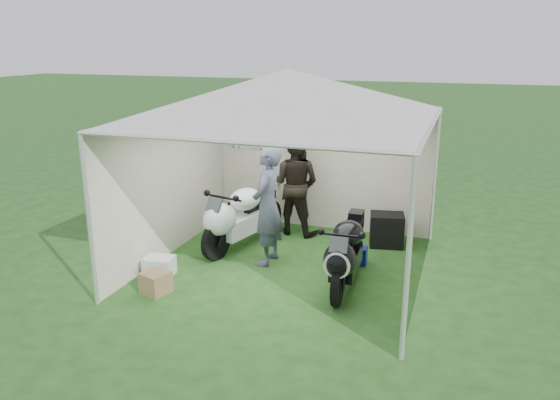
# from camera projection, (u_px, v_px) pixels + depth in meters

# --- Properties ---
(ground) EXTENTS (80.00, 80.00, 0.00)m
(ground) POSITION_uv_depth(u_px,v_px,m) (287.00, 267.00, 8.46)
(ground) COLOR #1C4715
(ground) RESTS_ON ground
(canopy_tent) EXTENTS (5.66, 5.66, 3.00)m
(canopy_tent) POSITION_uv_depth(u_px,v_px,m) (288.00, 99.00, 7.77)
(canopy_tent) COLOR silver
(canopy_tent) RESTS_ON ground
(motorcycle_white) EXTENTS (0.80, 2.06, 1.03)m
(motorcycle_white) POSITION_uv_depth(u_px,v_px,m) (240.00, 215.00, 9.09)
(motorcycle_white) COLOR black
(motorcycle_white) RESTS_ON ground
(motorcycle_black) EXTENTS (0.49, 1.95, 0.96)m
(motorcycle_black) POSITION_uv_depth(u_px,v_px,m) (346.00, 252.00, 7.63)
(motorcycle_black) COLOR black
(motorcycle_black) RESTS_ON ground
(paddock_stand) EXTENTS (0.38, 0.24, 0.27)m
(paddock_stand) POSITION_uv_depth(u_px,v_px,m) (355.00, 255.00, 8.56)
(paddock_stand) COLOR #1417C9
(paddock_stand) RESTS_ON ground
(person_dark_jacket) EXTENTS (0.99, 0.82, 1.84)m
(person_dark_jacket) POSITION_uv_depth(u_px,v_px,m) (296.00, 184.00, 9.72)
(person_dark_jacket) COLOR black
(person_dark_jacket) RESTS_ON ground
(person_blue_jacket) EXTENTS (0.46, 0.69, 1.89)m
(person_blue_jacket) POSITION_uv_depth(u_px,v_px,m) (268.00, 205.00, 8.38)
(person_blue_jacket) COLOR slate
(person_blue_jacket) RESTS_ON ground
(equipment_box) EXTENTS (0.63, 0.55, 0.56)m
(equipment_box) POSITION_uv_depth(u_px,v_px,m) (387.00, 230.00, 9.28)
(equipment_box) COLOR black
(equipment_box) RESTS_ON ground
(crate_0) EXTENTS (0.46, 0.38, 0.28)m
(crate_0) POSITION_uv_depth(u_px,v_px,m) (159.00, 266.00, 8.14)
(crate_0) COLOR silver
(crate_0) RESTS_ON ground
(crate_1) EXTENTS (0.43, 0.43, 0.31)m
(crate_1) POSITION_uv_depth(u_px,v_px,m) (156.00, 283.00, 7.56)
(crate_1) COLOR olive
(crate_1) RESTS_ON ground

